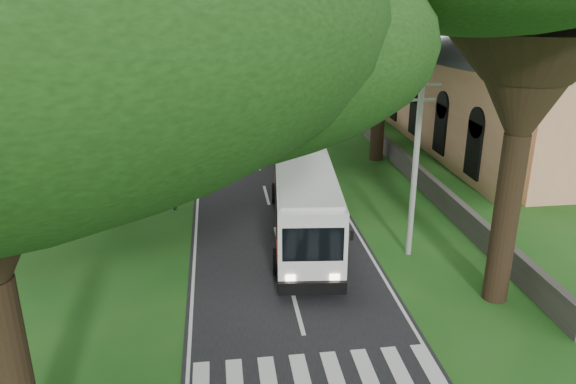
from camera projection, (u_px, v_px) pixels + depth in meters
ground at (306, 345)px, 18.39m from camera, size 140.00×140.00×0.00m
road at (253, 144)px, 41.63m from camera, size 8.00×120.00×0.04m
property_wall at (374, 135)px, 41.59m from camera, size 0.35×50.00×1.20m
church at (512, 80)px, 38.88m from camera, size 14.00×24.00×11.60m
pole_near at (415, 163)px, 23.19m from camera, size 1.60×0.24×8.00m
pole_mid at (324, 83)px, 41.78m from camera, size 1.60×0.24×8.00m
pole_far at (289, 53)px, 60.37m from camera, size 1.60×0.24×8.00m
coach_bus at (303, 194)px, 26.13m from camera, size 3.78×12.47×3.62m
distant_car_a at (222, 103)px, 52.59m from camera, size 1.62×3.82×1.29m
distant_car_b at (211, 81)px, 64.08m from camera, size 2.42×4.27×1.33m
distant_car_c at (258, 74)px, 69.59m from camera, size 3.21×5.07×1.37m
pedestrian at (174, 195)px, 29.29m from camera, size 0.45×0.63×1.60m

